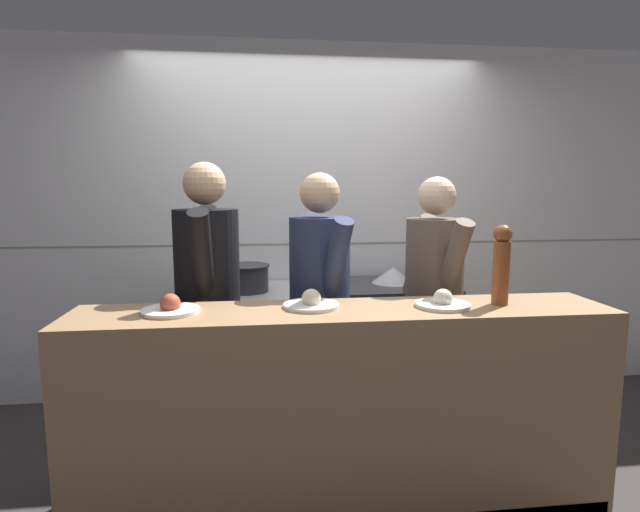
% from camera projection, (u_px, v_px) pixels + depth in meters
% --- Properties ---
extents(ground_plane, '(14.00, 14.00, 0.00)m').
position_uv_depth(ground_plane, '(331.00, 488.00, 2.62)').
color(ground_plane, '#383333').
extents(wall_back_tiled, '(8.00, 0.06, 2.60)m').
position_uv_depth(wall_back_tiled, '(308.00, 223.00, 3.72)').
color(wall_back_tiled, white).
rests_on(wall_back_tiled, ground_plane).
extents(oven_range, '(0.87, 0.71, 0.88)m').
position_uv_depth(oven_range, '(248.00, 354.00, 3.40)').
color(oven_range, '#232326').
rests_on(oven_range, ground_plane).
extents(prep_counter, '(0.93, 0.65, 0.91)m').
position_uv_depth(prep_counter, '(382.00, 348.00, 3.50)').
color(prep_counter, '#38383D').
rests_on(prep_counter, ground_plane).
extents(pass_counter, '(2.50, 0.45, 1.01)m').
position_uv_depth(pass_counter, '(344.00, 413.00, 2.37)').
color(pass_counter, '#93704C').
rests_on(pass_counter, ground_plane).
extents(stock_pot, '(0.31, 0.31, 0.18)m').
position_uv_depth(stock_pot, '(246.00, 277.00, 3.31)').
color(stock_pot, '#2D2D33').
rests_on(stock_pot, oven_range).
extents(mixing_bowl_steel, '(0.30, 0.30, 0.11)m').
position_uv_depth(mixing_bowl_steel, '(393.00, 275.00, 3.48)').
color(mixing_bowl_steel, '#B7BABF').
rests_on(mixing_bowl_steel, prep_counter).
extents(plated_dish_main, '(0.26, 0.26, 0.09)m').
position_uv_depth(plated_dish_main, '(170.00, 308.00, 2.24)').
color(plated_dish_main, white).
rests_on(plated_dish_main, pass_counter).
extents(plated_dish_appetiser, '(0.26, 0.26, 0.09)m').
position_uv_depth(plated_dish_appetiser, '(311.00, 303.00, 2.33)').
color(plated_dish_appetiser, white).
rests_on(plated_dish_appetiser, pass_counter).
extents(plated_dish_dessert, '(0.26, 0.26, 0.09)m').
position_uv_depth(plated_dish_dessert, '(443.00, 302.00, 2.34)').
color(plated_dish_dessert, white).
rests_on(plated_dish_dessert, pass_counter).
extents(pepper_mill, '(0.09, 0.09, 0.38)m').
position_uv_depth(pepper_mill, '(501.00, 263.00, 2.37)').
color(pepper_mill, brown).
rests_on(pepper_mill, pass_counter).
extents(chef_head_cook, '(0.35, 0.74, 1.70)m').
position_uv_depth(chef_head_cook, '(208.00, 303.00, 2.71)').
color(chef_head_cook, black).
rests_on(chef_head_cook, ground_plane).
extents(chef_sous, '(0.41, 0.72, 1.65)m').
position_uv_depth(chef_sous, '(320.00, 305.00, 2.77)').
color(chef_sous, black).
rests_on(chef_sous, ground_plane).
extents(chef_line, '(0.38, 0.71, 1.63)m').
position_uv_depth(chef_line, '(433.00, 302.00, 2.89)').
color(chef_line, black).
rests_on(chef_line, ground_plane).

